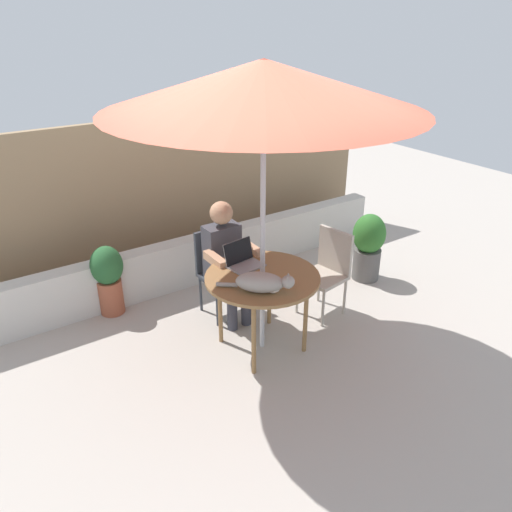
{
  "coord_description": "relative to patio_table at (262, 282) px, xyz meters",
  "views": [
    {
      "loc": [
        -2.2,
        -3.15,
        2.83
      ],
      "look_at": [
        0.0,
        0.1,
        0.89
      ],
      "focal_mm": 35.31,
      "sensor_mm": 36.0,
      "label": 1
    }
  ],
  "objects": [
    {
      "name": "ground_plane",
      "position": [
        0.0,
        0.0,
        -0.68
      ],
      "size": [
        14.0,
        14.0,
        0.0
      ],
      "primitive_type": "plane",
      "color": "#ADA399"
    },
    {
      "name": "fence_back",
      "position": [
        0.0,
        2.08,
        0.21
      ],
      "size": [
        5.85,
        0.08,
        1.78
      ],
      "primitive_type": "cube",
      "color": "#937756",
      "rests_on": "ground"
    },
    {
      "name": "planter_wall_low",
      "position": [
        0.0,
        1.46,
        -0.41
      ],
      "size": [
        5.27,
        0.2,
        0.54
      ],
      "primitive_type": "cube",
      "color": "beige",
      "rests_on": "ground"
    },
    {
      "name": "patio_table",
      "position": [
        0.0,
        0.0,
        0.0
      ],
      "size": [
        1.01,
        1.01,
        0.74
      ],
      "color": "olive",
      "rests_on": "ground"
    },
    {
      "name": "patio_umbrella",
      "position": [
        0.0,
        0.0,
        1.64
      ],
      "size": [
        2.45,
        2.45,
        2.51
      ],
      "color": "#B7B7BC",
      "rests_on": "ground"
    },
    {
      "name": "chair_occupied",
      "position": [
        0.0,
        0.78,
        -0.17
      ],
      "size": [
        0.4,
        0.4,
        0.88
      ],
      "color": "#33383F",
      "rests_on": "ground"
    },
    {
      "name": "chair_empty",
      "position": [
        0.9,
        0.15,
        -0.17
      ],
      "size": [
        0.46,
        0.46,
        0.88
      ],
      "color": "#B2A899",
      "rests_on": "ground"
    },
    {
      "name": "person_seated",
      "position": [
        0.0,
        0.62,
        0.0
      ],
      "size": [
        0.48,
        0.48,
        1.22
      ],
      "color": "#3F3F47",
      "rests_on": "ground"
    },
    {
      "name": "laptop",
      "position": [
        -0.03,
        0.27,
        0.13
      ],
      "size": [
        0.33,
        0.29,
        0.21
      ],
      "color": "gray",
      "rests_on": "patio_table"
    },
    {
      "name": "cat",
      "position": [
        -0.15,
        -0.22,
        0.15
      ],
      "size": [
        0.49,
        0.49,
        0.17
      ],
      "color": "gray",
      "rests_on": "patio_table"
    },
    {
      "name": "potted_plant_near_fence",
      "position": [
        -0.95,
        1.35,
        -0.26
      ],
      "size": [
        0.32,
        0.32,
        0.74
      ],
      "color": "#9E5138",
      "rests_on": "ground"
    },
    {
      "name": "potted_plant_by_chair",
      "position": [
        1.75,
        0.42,
        -0.26
      ],
      "size": [
        0.37,
        0.37,
        0.79
      ],
      "color": "#595654",
      "rests_on": "ground"
    }
  ]
}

